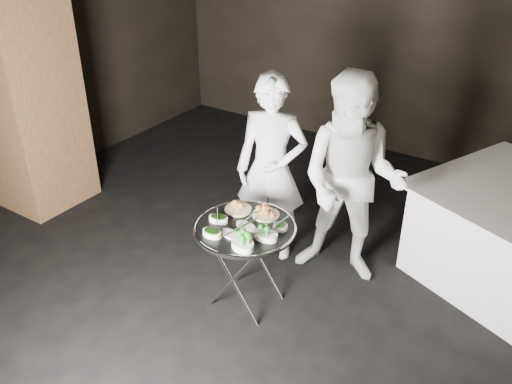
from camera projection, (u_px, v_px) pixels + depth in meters
The scene contains 17 objects.
floor at pixel (222, 300), 4.44m from camera, with size 6.00×7.00×0.05m, color black.
wall_back at pixel (399, 30), 6.27m from camera, with size 6.00×0.05×3.00m, color black.
column_left at pixel (18, 60), 5.16m from camera, with size 0.80×0.80×3.00m, color brown.
tray_stand at pixel (245, 262), 4.20m from camera, with size 0.48×0.41×0.70m.
serving_tray at pixel (245, 228), 4.04m from camera, with size 0.77×0.77×0.04m.
potato_plate_a at pixel (238, 207), 4.22m from camera, with size 0.21×0.21×0.08m.
potato_plate_b at pixel (266, 212), 4.16m from camera, with size 0.22×0.22×0.08m.
greens_bowl at pixel (280, 226), 3.99m from camera, with size 0.11×0.11×0.06m.
asparagus_plate_a at pixel (246, 225), 4.03m from camera, with size 0.19×0.13×0.04m.
asparagus_plate_b at pixel (231, 234), 3.93m from camera, with size 0.19×0.13×0.03m.
spinach_bowl_a at pixel (218, 218), 4.09m from camera, with size 0.17×0.13×0.06m.
spinach_bowl_b at pixel (212, 232), 3.92m from camera, with size 0.15×0.10×0.06m.
broccoli_bowl_a at pixel (266, 234), 3.89m from camera, with size 0.18×0.13×0.08m.
broccoli_bowl_b at pixel (243, 243), 3.78m from camera, with size 0.24×0.21×0.08m.
serving_utensils at pixel (252, 217), 4.05m from camera, with size 0.59×0.43×0.01m.
waiter_left at pixel (271, 170), 4.61m from camera, with size 0.61×0.40×1.67m, color white.
waiter_right at pixel (352, 182), 4.30m from camera, with size 0.87×0.68×1.79m, color white.
Camera 1 is at (2.13, -2.72, 2.92)m, focal length 38.00 mm.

